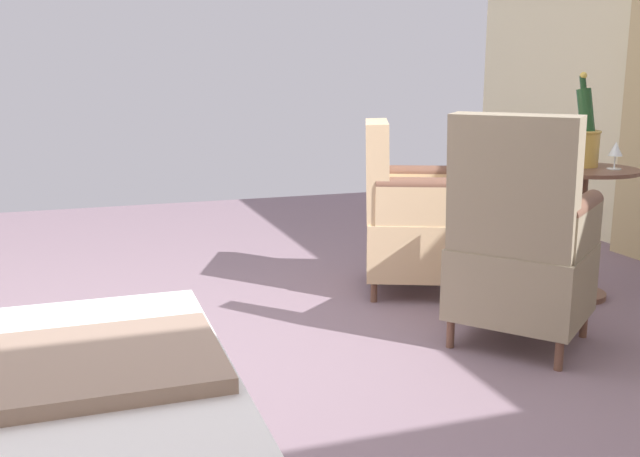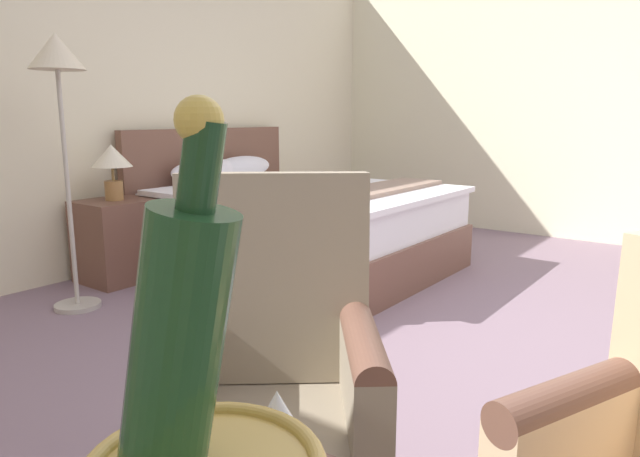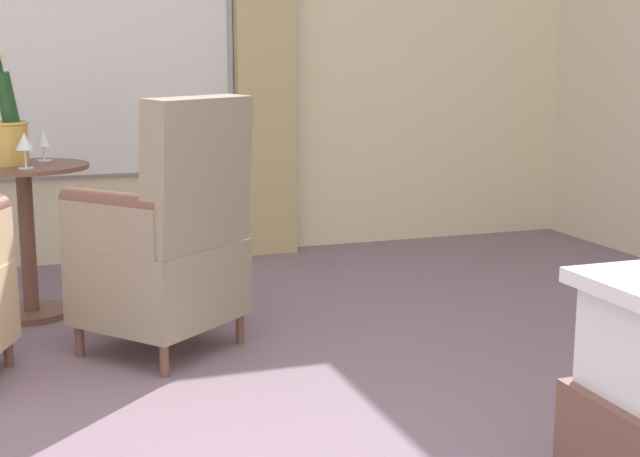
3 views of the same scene
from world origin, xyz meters
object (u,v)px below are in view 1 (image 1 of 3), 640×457
Objects in this scene: champagne_bucket at (581,141)px; armchair_facing_bed at (404,218)px; wine_glass_near_bucket at (560,148)px; side_table_round at (579,219)px; wine_glass_near_edge at (616,150)px; armchair_by_window at (520,250)px.

champagne_bucket is 0.53× the size of armchair_facing_bed.
wine_glass_near_bucket is 0.17× the size of armchair_facing_bed.
armchair_facing_bed is at bearing -28.03° from side_table_round.
side_table_round is 4.90× the size of wine_glass_near_edge.
wine_glass_near_edge is at bearing -153.21° from armchair_by_window.
wine_glass_near_edge is 1.16m from armchair_facing_bed.
champagne_bucket is at bearing -141.90° from armchair_by_window.
armchair_by_window is at bearing 35.90° from side_table_round.
side_table_round is at bearing -39.39° from wine_glass_near_edge.
champagne_bucket is 3.44× the size of wine_glass_near_edge.
champagne_bucket is at bearing 156.28° from armchair_facing_bed.
armchair_facing_bed reaches higher than wine_glass_near_bucket.
armchair_by_window reaches higher than side_table_round.
side_table_round is 0.40m from wine_glass_near_edge.
side_table_round is 0.42m from champagne_bucket.
armchair_facing_bed reaches higher than wine_glass_near_edge.
armchair_by_window is at bearing 42.28° from wine_glass_near_bucket.
side_table_round is 0.89m from armchair_by_window.
wine_glass_near_bucket is 0.90m from armchair_facing_bed.
side_table_round is at bearing -175.93° from wine_glass_near_bucket.
side_table_round is 0.42m from wine_glass_near_bucket.
wine_glass_near_edge is 0.14× the size of armchair_by_window.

